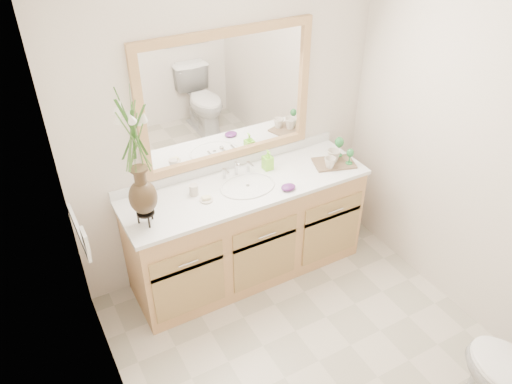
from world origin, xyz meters
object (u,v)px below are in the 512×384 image
tumbler (194,190)px  soap_bottle (268,161)px  tray (334,163)px  flower_vase (135,143)px

tumbler → soap_bottle: 0.63m
soap_bottle → tray: soap_bottle is taller
tumbler → tray: tumbler is taller
tray → flower_vase: bearing=-162.0°
flower_vase → tumbler: 0.70m
soap_bottle → tray: (0.48, -0.19, -0.06)m
flower_vase → tumbler: flower_vase is taller
soap_bottle → tumbler: bearing=-176.1°
flower_vase → tray: flower_vase is taller
flower_vase → soap_bottle: size_ratio=6.13×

